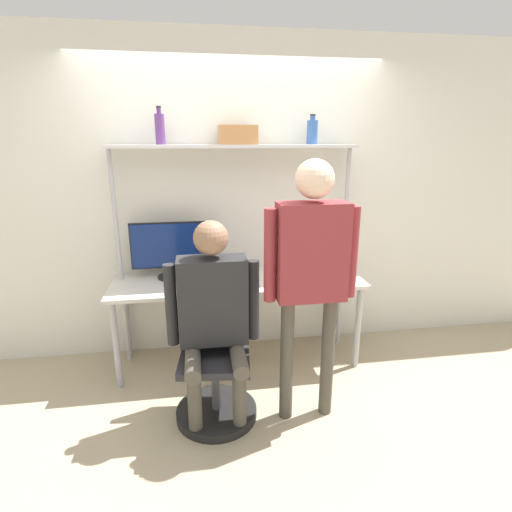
% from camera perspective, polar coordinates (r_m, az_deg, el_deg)
% --- Properties ---
extents(ground_plane, '(12.00, 12.00, 0.00)m').
position_cam_1_polar(ground_plane, '(3.35, -1.74, -17.41)').
color(ground_plane, tan).
extents(wall_back, '(8.00, 0.06, 2.70)m').
position_cam_1_polar(wall_back, '(3.49, -3.31, 7.88)').
color(wall_back, silver).
rests_on(wall_back, ground_plane).
extents(desk, '(2.05, 0.62, 0.75)m').
position_cam_1_polar(desk, '(3.34, -2.54, -4.57)').
color(desk, beige).
rests_on(desk, ground_plane).
extents(shelf_unit, '(1.95, 0.30, 1.82)m').
position_cam_1_polar(shelf_unit, '(3.28, -3.05, 11.57)').
color(shelf_unit, silver).
rests_on(shelf_unit, ground_plane).
extents(monitor, '(0.64, 0.24, 0.47)m').
position_cam_1_polar(monitor, '(3.36, -12.15, 1.09)').
color(monitor, black).
rests_on(monitor, desk).
extents(laptop, '(0.35, 0.22, 0.22)m').
position_cam_1_polar(laptop, '(3.18, -5.57, -3.12)').
color(laptop, silver).
rests_on(laptop, desk).
extents(cell_phone, '(0.07, 0.15, 0.01)m').
position_cam_1_polar(cell_phone, '(3.21, -0.33, -3.88)').
color(cell_phone, '#264C8C').
rests_on(cell_phone, desk).
extents(office_chair, '(0.56, 0.56, 0.93)m').
position_cam_1_polar(office_chair, '(2.90, -5.74, -16.73)').
color(office_chair, black).
rests_on(office_chair, ground_plane).
extents(person_seated, '(0.61, 0.47, 1.39)m').
position_cam_1_polar(person_seated, '(2.60, -6.12, -7.34)').
color(person_seated, '#4C473D').
rests_on(person_seated, ground_plane).
extents(person_standing, '(0.61, 0.24, 1.76)m').
position_cam_1_polar(person_standing, '(2.53, 7.90, -0.57)').
color(person_standing, '#4C473D').
rests_on(person_standing, ground_plane).
extents(bottle_purple, '(0.07, 0.07, 0.28)m').
position_cam_1_polar(bottle_purple, '(3.26, -13.57, 17.30)').
color(bottle_purple, '#593372').
rests_on(bottle_purple, shelf_unit).
extents(bottle_blue, '(0.09, 0.09, 0.23)m').
position_cam_1_polar(bottle_blue, '(3.39, 8.03, 17.18)').
color(bottle_blue, '#335999').
rests_on(bottle_blue, shelf_unit).
extents(storage_box, '(0.29, 0.23, 0.14)m').
position_cam_1_polar(storage_box, '(3.27, -2.66, 16.90)').
color(storage_box, '#B27A47').
rests_on(storage_box, shelf_unit).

